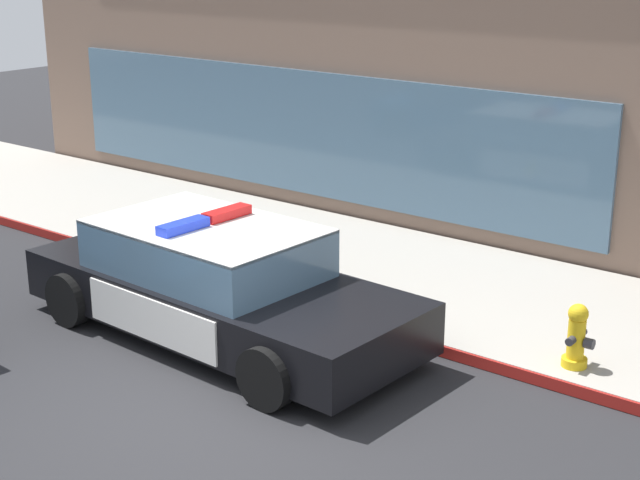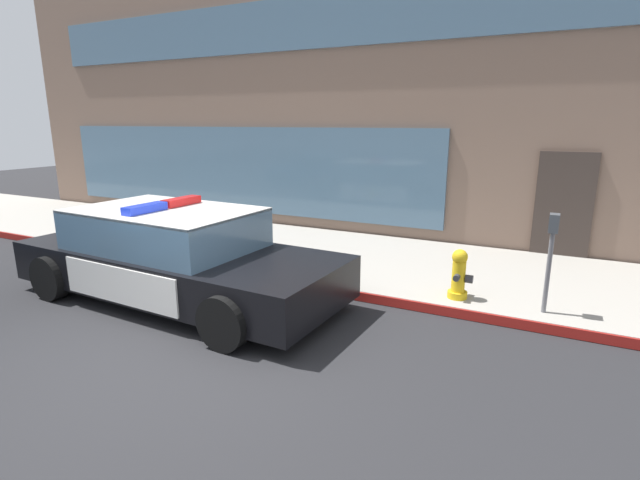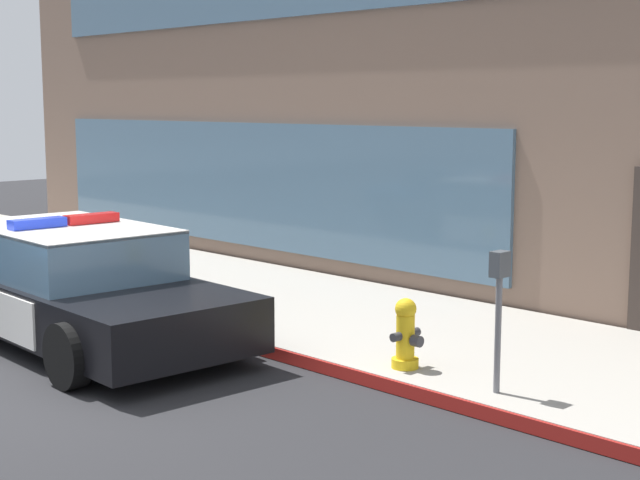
{
  "view_description": "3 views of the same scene",
  "coord_description": "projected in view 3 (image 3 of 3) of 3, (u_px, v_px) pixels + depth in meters",
  "views": [
    {
      "loc": [
        6.08,
        -6.25,
        4.64
      ],
      "look_at": [
        -0.64,
        2.35,
        1.15
      ],
      "focal_mm": 53.67,
      "sensor_mm": 36.0,
      "label": 1
    },
    {
      "loc": [
        3.55,
        -3.75,
        2.64
      ],
      "look_at": [
        0.41,
        2.5,
        0.89
      ],
      "focal_mm": 26.79,
      "sensor_mm": 36.0,
      "label": 2
    },
    {
      "loc": [
        8.51,
        -4.23,
        2.84
      ],
      "look_at": [
        1.23,
        2.89,
        1.36
      ],
      "focal_mm": 53.18,
      "sensor_mm": 36.0,
      "label": 3
    }
  ],
  "objects": [
    {
      "name": "storefront_building",
      "position": [
        532.0,
        79.0,
        18.18
      ],
      "size": [
        18.29,
        10.82,
        6.57
      ],
      "color": "#7A6051",
      "rests_on": "ground"
    },
    {
      "name": "fire_hydrant",
      "position": [
        406.0,
        334.0,
        9.63
      ],
      "size": [
        0.34,
        0.39,
        0.73
      ],
      "color": "gold",
      "rests_on": "sidewalk"
    },
    {
      "name": "sidewalk",
      "position": [
        335.0,
        316.0,
        12.37
      ],
      "size": [
        48.0,
        3.59,
        0.15
      ],
      "primitive_type": "cube",
      "color": "#A39E93",
      "rests_on": "ground"
    },
    {
      "name": "curb_red_paint",
      "position": [
        227.0,
        340.0,
        11.12
      ],
      "size": [
        28.8,
        0.04,
        0.14
      ],
      "primitive_type": "cube",
      "color": "maroon",
      "rests_on": "ground"
    },
    {
      "name": "parking_meter",
      "position": [
        499.0,
        295.0,
        8.73
      ],
      "size": [
        0.12,
        0.18,
        1.34
      ],
      "color": "slate",
      "rests_on": "sidewalk"
    },
    {
      "name": "ground",
      "position": [
        24.0,
        392.0,
        9.36
      ],
      "size": [
        48.0,
        48.0,
        0.0
      ],
      "primitive_type": "plane",
      "color": "#262628"
    },
    {
      "name": "police_cruiser",
      "position": [
        73.0,
        285.0,
        11.31
      ],
      "size": [
        5.2,
        2.34,
        1.49
      ],
      "rotation": [
        0.0,
        0.0,
        -0.04
      ],
      "color": "black",
      "rests_on": "ground"
    }
  ]
}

